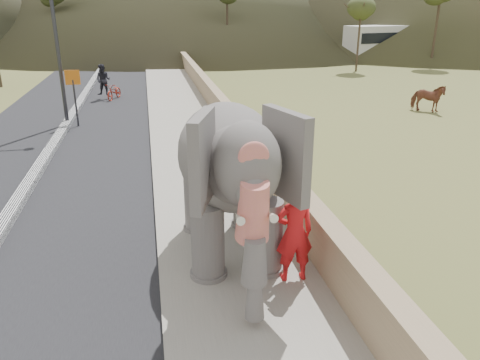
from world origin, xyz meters
name	(u,v)px	position (x,y,z in m)	size (l,w,h in m)	color
ground	(247,303)	(0.00, 0.00, 0.00)	(160.00, 160.00, 0.00)	olive
road	(50,153)	(-5.00, 10.00, 0.01)	(7.00, 120.00, 0.03)	black
median	(50,150)	(-5.00, 10.00, 0.11)	(0.35, 120.00, 0.22)	black
walkway	(191,144)	(0.00, 10.00, 0.07)	(3.00, 120.00, 0.15)	#9E9687
parapet	(235,129)	(1.65, 10.00, 0.55)	(0.30, 120.00, 1.10)	tan
lamppost	(60,6)	(-4.69, 14.23, 4.87)	(1.76, 0.36, 8.00)	#313036
signboard	(74,88)	(-4.50, 13.82, 1.64)	(0.60, 0.08, 2.40)	#2D2D33
cow	(428,98)	(11.87, 13.64, 0.67)	(0.73, 1.60, 1.35)	brown
distant_car	(365,52)	(18.72, 35.07, 0.72)	(1.70, 4.23, 1.44)	#B4B4BB
bus_white	(399,42)	(22.16, 35.36, 1.55)	(2.50, 11.00, 3.10)	silver
elephant_and_man	(230,177)	(0.02, 1.76, 1.74)	(2.45, 4.47, 3.21)	slate
motorcyclist	(109,86)	(-3.54, 19.81, 0.76)	(1.57, 1.77, 1.92)	maroon
trees	(211,23)	(2.97, 25.63, 3.80)	(46.74, 44.37, 8.85)	#473828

